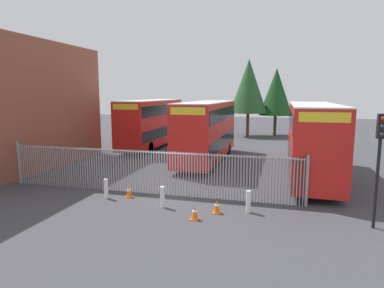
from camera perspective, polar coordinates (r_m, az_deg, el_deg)
ground_plane at (r=24.43m, az=2.44°, el=-3.29°), size 100.00×100.00×0.00m
palisade_fence at (r=17.10m, az=-7.77°, el=-4.48°), size 15.51×0.14×2.35m
double_decker_bus_near_gate at (r=24.98m, az=2.61°, el=2.60°), size 2.54×10.81×4.42m
double_decker_bus_behind_fence_left at (r=21.07m, az=19.71°, el=0.99°), size 2.54×10.81×4.42m
double_decker_bus_behind_fence_right at (r=31.60m, az=-6.84°, el=3.80°), size 2.54×10.81×4.42m
bollard_near_left at (r=16.83m, az=-14.39°, el=-7.36°), size 0.20×0.20×0.95m
bollard_center_front at (r=15.11m, az=-5.03°, el=-8.96°), size 0.20×0.20×0.95m
bollard_near_right at (r=14.65m, az=9.54°, el=-9.61°), size 0.20×0.20×0.95m
traffic_cone_by_gate at (r=14.46m, az=4.23°, el=-10.54°), size 0.34×0.34×0.59m
traffic_cone_mid_forecourt at (r=13.73m, az=0.47°, el=-11.57°), size 0.34×0.34×0.59m
traffic_cone_near_kerb at (r=16.81m, az=-10.66°, el=-7.91°), size 0.34×0.34×0.59m
traffic_light_kerbside at (r=13.98m, az=29.22°, el=-0.89°), size 0.28×0.33×4.30m
tree_tall_back at (r=41.58m, az=14.09°, el=8.59°), size 3.89×3.89×8.01m
tree_short_side at (r=40.20m, az=9.58°, el=9.65°), size 4.35×4.35×8.98m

